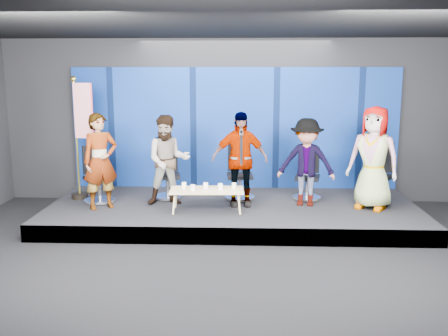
{
  "coord_description": "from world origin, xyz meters",
  "views": [
    {
      "loc": [
        0.2,
        -6.79,
        2.81
      ],
      "look_at": [
        -0.17,
        2.4,
        1.03
      ],
      "focal_mm": 40.0,
      "sensor_mm": 36.0,
      "label": 1
    }
  ],
  "objects": [
    {
      "name": "ground",
      "position": [
        0.0,
        0.0,
        0.0
      ],
      "size": [
        10.0,
        10.0,
        0.0
      ],
      "primitive_type": "plane",
      "color": "black",
      "rests_on": "ground"
    },
    {
      "name": "room_walls",
      "position": [
        0.0,
        0.0,
        2.43
      ],
      "size": [
        10.02,
        8.02,
        3.51
      ],
      "color": "black",
      "rests_on": "ground"
    },
    {
      "name": "riser",
      "position": [
        0.0,
        2.5,
        0.15
      ],
      "size": [
        7.0,
        3.0,
        0.3
      ],
      "primitive_type": "cube",
      "color": "black",
      "rests_on": "ground"
    },
    {
      "name": "backdrop",
      "position": [
        0.0,
        3.95,
        1.6
      ],
      "size": [
        7.0,
        0.08,
        2.6
      ],
      "primitive_type": "cube",
      "color": "navy",
      "rests_on": "riser"
    },
    {
      "name": "chair_a",
      "position": [
        -2.63,
        2.59,
        0.66
      ],
      "size": [
        0.85,
        0.85,
        1.09
      ],
      "rotation": [
        0.0,
        0.0,
        0.58
      ],
      "color": "silver",
      "rests_on": "riser"
    },
    {
      "name": "panelist_a",
      "position": [
        -2.43,
        2.13,
        1.19
      ],
      "size": [
        0.77,
        0.71,
        1.77
      ],
      "primitive_type": "imported",
      "rotation": [
        0.0,
        0.0,
        0.58
      ],
      "color": "black",
      "rests_on": "riser"
    },
    {
      "name": "chair_b",
      "position": [
        -1.33,
        2.95,
        0.65
      ],
      "size": [
        0.7,
        0.7,
        1.06
      ],
      "rotation": [
        0.0,
        0.0,
        0.2
      ],
      "color": "silver",
      "rests_on": "riser"
    },
    {
      "name": "panelist_b",
      "position": [
        -1.23,
        2.45,
        1.16
      ],
      "size": [
        0.95,
        0.8,
        1.71
      ],
      "primitive_type": "imported",
      "rotation": [
        0.0,
        0.0,
        0.2
      ],
      "color": "black",
      "rests_on": "riser"
    },
    {
      "name": "chair_c",
      "position": [
        0.12,
        2.95,
        0.66
      ],
      "size": [
        0.66,
        0.66,
        1.1
      ],
      "rotation": [
        0.0,
        0.0,
        0.07
      ],
      "color": "silver",
      "rests_on": "riser"
    },
    {
      "name": "panelist_c",
      "position": [
        0.13,
        2.44,
        1.19
      ],
      "size": [
        1.07,
        0.51,
        1.78
      ],
      "primitive_type": "imported",
      "rotation": [
        0.0,
        0.0,
        0.07
      ],
      "color": "black",
      "rests_on": "riser"
    },
    {
      "name": "chair_d",
      "position": [
        1.48,
        2.99,
        0.64
      ],
      "size": [
        0.68,
        0.68,
        1.02
      ],
      "rotation": [
        0.0,
        0.0,
        -0.2
      ],
      "color": "silver",
      "rests_on": "riser"
    },
    {
      "name": "panelist_d",
      "position": [
        1.38,
        2.49,
        1.13
      ],
      "size": [
        1.17,
        0.82,
        1.66
      ],
      "primitive_type": "imported",
      "rotation": [
        0.0,
        0.0,
        -0.2
      ],
      "color": "black",
      "rests_on": "riser"
    },
    {
      "name": "chair_e",
      "position": [
        2.78,
        2.79,
        0.69
      ],
      "size": [
        0.91,
        0.91,
        1.17
      ],
      "rotation": [
        0.0,
        0.0,
        -0.55
      ],
      "color": "silver",
      "rests_on": "riser"
    },
    {
      "name": "panelist_e",
      "position": [
        2.58,
        2.32,
        1.25
      ],
      "size": [
        1.11,
        1.0,
        1.9
      ],
      "primitive_type": "imported",
      "rotation": [
        0.0,
        0.0,
        -0.55
      ],
      "color": "black",
      "rests_on": "riser"
    },
    {
      "name": "coffee_table",
      "position": [
        -0.47,
        2.01,
        0.68
      ],
      "size": [
        1.35,
        0.62,
        0.41
      ],
      "rotation": [
        0.0,
        0.0,
        0.04
      ],
      "color": "tan",
      "rests_on": "riser"
    },
    {
      "name": "mug_a",
      "position": [
        -0.89,
        2.09,
        0.76
      ],
      "size": [
        0.09,
        0.09,
        0.1
      ],
      "primitive_type": "cylinder",
      "color": "white",
      "rests_on": "coffee_table"
    },
    {
      "name": "mug_b",
      "position": [
        -0.71,
        1.91,
        0.76
      ],
      "size": [
        0.09,
        0.09,
        0.1
      ],
      "primitive_type": "cylinder",
      "color": "white",
      "rests_on": "coffee_table"
    },
    {
      "name": "mug_c",
      "position": [
        -0.49,
        2.07,
        0.76
      ],
      "size": [
        0.09,
        0.09,
        0.11
      ],
      "primitive_type": "cylinder",
      "color": "white",
      "rests_on": "coffee_table"
    },
    {
      "name": "mug_d",
      "position": [
        -0.22,
        2.01,
        0.76
      ],
      "size": [
        0.09,
        0.09,
        0.11
      ],
      "primitive_type": "cylinder",
      "color": "white",
      "rests_on": "coffee_table"
    },
    {
      "name": "mug_e",
      "position": [
        0.03,
        2.1,
        0.76
      ],
      "size": [
        0.08,
        0.08,
        0.1
      ],
      "primitive_type": "cylinder",
      "color": "white",
      "rests_on": "coffee_table"
    },
    {
      "name": "flag_stand",
      "position": [
        -2.97,
        2.77,
        1.58
      ],
      "size": [
        0.54,
        0.32,
        2.43
      ],
      "rotation": [
        0.0,
        0.0,
        -0.28
      ],
      "color": "black",
      "rests_on": "riser"
    }
  ]
}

